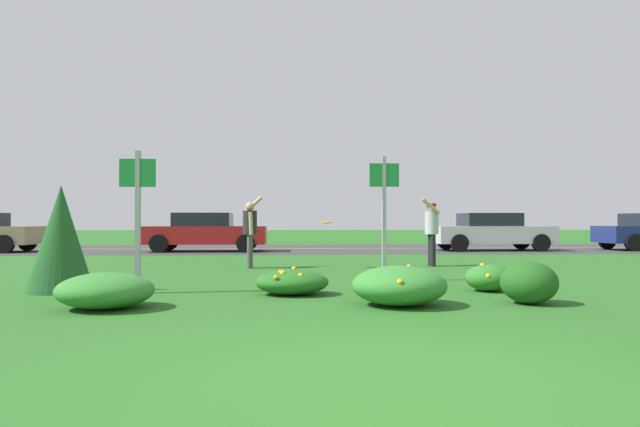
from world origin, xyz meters
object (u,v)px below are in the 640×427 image
at_px(sign_post_near_path, 138,206).
at_px(person_catcher_red_cap_gray_shirt, 432,228).
at_px(car_silver_center_right, 491,231).
at_px(sign_post_by_roadside, 384,205).
at_px(person_thrower_dark_shirt, 250,228).
at_px(car_red_center_left, 205,232).
at_px(frisbee_orange, 326,222).

bearing_deg(sign_post_near_path, person_catcher_red_cap_gray_shirt, 40.06).
bearing_deg(person_catcher_red_cap_gray_shirt, car_silver_center_right, 59.97).
relative_size(sign_post_near_path, sign_post_by_roadside, 0.95).
bearing_deg(person_catcher_red_cap_gray_shirt, sign_post_near_path, -139.94).
bearing_deg(person_catcher_red_cap_gray_shirt, person_thrower_dark_shirt, -176.04).
height_order(sign_post_near_path, sign_post_by_roadside, sign_post_by_roadside).
distance_m(person_thrower_dark_shirt, car_silver_center_right, 11.68).
bearing_deg(car_red_center_left, person_catcher_red_cap_gray_shirt, -47.59).
relative_size(sign_post_near_path, car_red_center_left, 0.50).
xyz_separation_m(frisbee_orange, car_red_center_left, (-4.03, 7.74, -0.37)).
xyz_separation_m(sign_post_near_path, person_thrower_dark_shirt, (1.44, 4.72, -0.41)).
bearing_deg(car_silver_center_right, sign_post_by_roadside, -119.21).
bearing_deg(sign_post_near_path, frisbee_orange, 54.75).
xyz_separation_m(sign_post_by_roadside, person_catcher_red_cap_gray_shirt, (1.82, 3.50, -0.46)).
distance_m(person_catcher_red_cap_gray_shirt, car_silver_center_right, 8.51).
distance_m(sign_post_near_path, sign_post_by_roadside, 4.44).
bearing_deg(person_thrower_dark_shirt, person_catcher_red_cap_gray_shirt, 3.96).
distance_m(frisbee_orange, car_red_center_left, 8.74).
xyz_separation_m(sign_post_near_path, frisbee_orange, (3.29, 4.66, -0.26)).
relative_size(sign_post_by_roadside, person_catcher_red_cap_gray_shirt, 1.37).
xyz_separation_m(car_red_center_left, car_silver_center_right, (10.98, 0.00, 0.00)).
xyz_separation_m(sign_post_near_path, car_red_center_left, (-0.74, 12.40, -0.63)).
distance_m(person_thrower_dark_shirt, car_red_center_left, 7.99).
bearing_deg(car_silver_center_right, person_catcher_red_cap_gray_shirt, -120.03).
height_order(sign_post_near_path, frisbee_orange, sign_post_near_path).
bearing_deg(car_silver_center_right, car_red_center_left, 180.00).
bearing_deg(person_thrower_dark_shirt, frisbee_orange, -1.97).
height_order(sign_post_near_path, person_catcher_red_cap_gray_shirt, sign_post_near_path).
xyz_separation_m(person_thrower_dark_shirt, car_red_center_left, (-2.19, 7.68, -0.22)).
bearing_deg(car_silver_center_right, sign_post_near_path, -129.56).
relative_size(sign_post_near_path, car_silver_center_right, 0.50).
distance_m(frisbee_orange, car_silver_center_right, 10.41).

